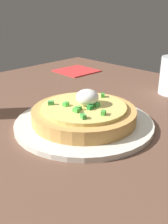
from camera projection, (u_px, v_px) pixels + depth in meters
dining_table at (67, 110)px, 68.80cm from camera, size 90.08×85.14×2.23cm
plate at (84, 123)px, 57.62cm from camera, size 29.16×29.16×1.07cm
pizza at (84, 113)px, 56.74cm from camera, size 21.78×21.78×6.75cm
napkin at (77, 71)px, 100.69cm from camera, size 13.72×13.72×0.40cm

